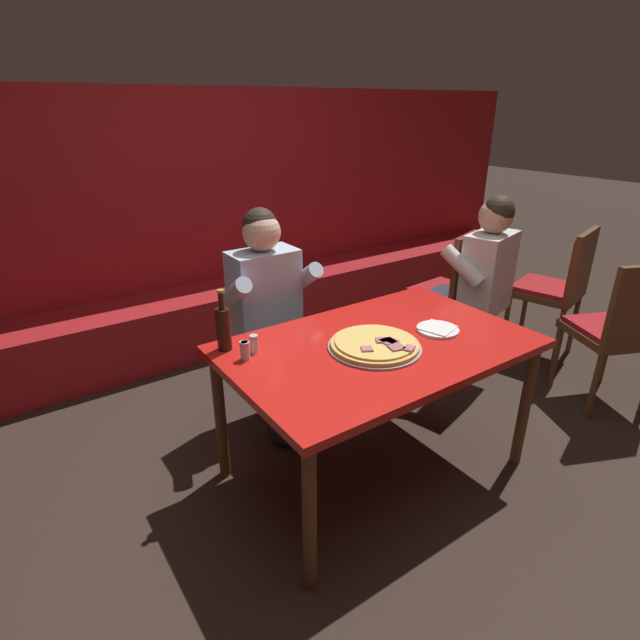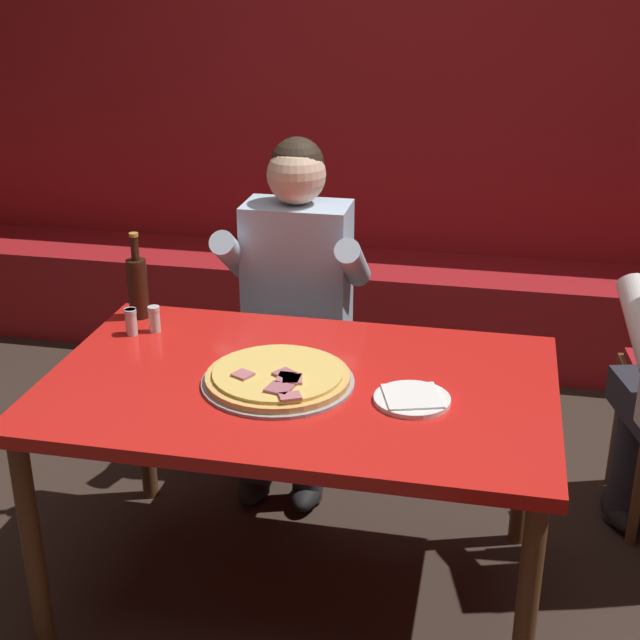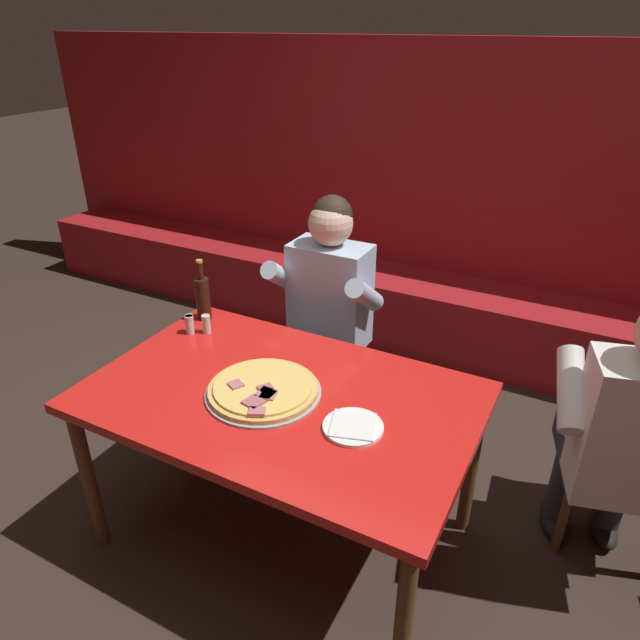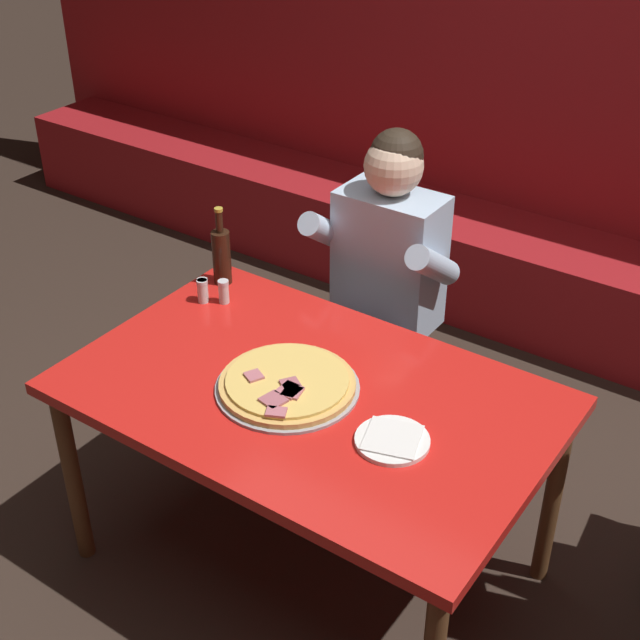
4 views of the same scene
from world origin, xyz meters
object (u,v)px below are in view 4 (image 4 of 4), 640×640
at_px(beer_bottle, 221,255).
at_px(diner_seated_blue_shirt, 377,286).
at_px(plate_white_paper, 392,440).
at_px(shaker_red_pepper_flakes, 203,291).
at_px(shaker_black_pepper, 203,292).
at_px(shaker_parmesan, 224,293).
at_px(pizza, 287,384).
at_px(main_dining_table, 308,409).

xyz_separation_m(beer_bottle, diner_seated_blue_shirt, (0.44, 0.34, -0.14)).
xyz_separation_m(plate_white_paper, shaker_red_pepper_flakes, (-0.93, 0.28, 0.03)).
bearing_deg(shaker_black_pepper, shaker_parmesan, 32.03).
bearing_deg(pizza, shaker_red_pepper_flakes, 155.59).
relative_size(shaker_parmesan, diner_seated_blue_shirt, 0.07).
bearing_deg(shaker_parmesan, pizza, -30.32).
distance_m(pizza, beer_bottle, 0.70).
distance_m(beer_bottle, diner_seated_blue_shirt, 0.58).
distance_m(shaker_parmesan, diner_seated_blue_shirt, 0.57).
bearing_deg(plate_white_paper, shaker_red_pepper_flakes, 163.31).
height_order(plate_white_paper, shaker_parmesan, shaker_parmesan).
height_order(beer_bottle, shaker_parmesan, beer_bottle).
height_order(plate_white_paper, shaker_red_pepper_flakes, shaker_red_pepper_flakes).
height_order(main_dining_table, pizza, pizza).
relative_size(plate_white_paper, beer_bottle, 0.72).
height_order(main_dining_table, plate_white_paper, plate_white_paper).
bearing_deg(shaker_black_pepper, plate_white_paper, -16.40).
xyz_separation_m(plate_white_paper, shaker_black_pepper, (-0.93, 0.27, 0.03)).
xyz_separation_m(main_dining_table, shaker_parmesan, (-0.53, 0.25, 0.11)).
xyz_separation_m(plate_white_paper, beer_bottle, (-0.96, 0.42, 0.10)).
xyz_separation_m(main_dining_table, diner_seated_blue_shirt, (-0.19, 0.69, 0.04)).
bearing_deg(shaker_red_pepper_flakes, shaker_black_pepper, -59.16).
distance_m(pizza, shaker_parmesan, 0.56).
bearing_deg(shaker_parmesan, shaker_red_pepper_flakes, -153.61).
relative_size(beer_bottle, shaker_red_pepper_flakes, 3.40).
bearing_deg(main_dining_table, plate_white_paper, -10.89).
relative_size(beer_bottle, shaker_black_pepper, 3.40).
distance_m(plate_white_paper, shaker_parmesan, 0.92).
bearing_deg(shaker_red_pepper_flakes, shaker_parmesan, 26.39).
bearing_deg(pizza, shaker_parmesan, 149.68).
bearing_deg(diner_seated_blue_shirt, plate_white_paper, -55.73).
relative_size(main_dining_table, pizza, 3.34).
xyz_separation_m(pizza, plate_white_paper, (0.38, -0.03, -0.01)).
relative_size(plate_white_paper, shaker_black_pepper, 2.44).
bearing_deg(diner_seated_blue_shirt, shaker_red_pepper_flakes, -130.69).
distance_m(shaker_red_pepper_flakes, shaker_black_pepper, 0.01).
distance_m(main_dining_table, shaker_parmesan, 0.60).
relative_size(pizza, shaker_black_pepper, 5.06).
bearing_deg(shaker_parmesan, main_dining_table, -24.94).
height_order(beer_bottle, shaker_black_pepper, beer_bottle).
bearing_deg(shaker_parmesan, shaker_black_pepper, -147.97).
distance_m(plate_white_paper, shaker_black_pepper, 0.97).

